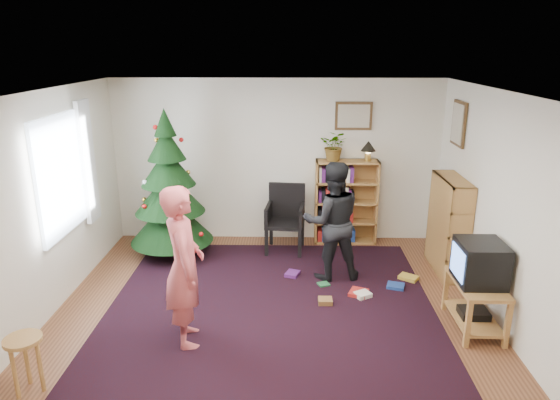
{
  "coord_description": "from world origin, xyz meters",
  "views": [
    {
      "loc": [
        0.22,
        -5.0,
        2.96
      ],
      "look_at": [
        0.09,
        0.97,
        1.1
      ],
      "focal_mm": 32.0,
      "sensor_mm": 36.0,
      "label": 1
    }
  ],
  "objects_px": {
    "bookshelf_right": "(449,224)",
    "potted_plant": "(335,146)",
    "picture_back": "(354,116)",
    "person_by_chair": "(332,221)",
    "bookshelf_back": "(346,201)",
    "stool": "(24,350)",
    "table_lamp": "(368,147)",
    "tv_stand": "(475,301)",
    "armchair": "(285,215)",
    "christmas_tree": "(170,197)",
    "picture_right": "(459,124)",
    "crt_tv": "(480,262)",
    "person_standing": "(184,267)"
  },
  "relations": [
    {
      "from": "bookshelf_right",
      "to": "potted_plant",
      "type": "xyz_separation_m",
      "value": [
        -1.47,
        1.01,
        0.86
      ]
    },
    {
      "from": "picture_back",
      "to": "person_by_chair",
      "type": "xyz_separation_m",
      "value": [
        -0.39,
        -1.42,
        -1.16
      ]
    },
    {
      "from": "bookshelf_back",
      "to": "stool",
      "type": "bearing_deg",
      "value": -131.08
    },
    {
      "from": "bookshelf_back",
      "to": "table_lamp",
      "type": "height_order",
      "value": "table_lamp"
    },
    {
      "from": "bookshelf_right",
      "to": "tv_stand",
      "type": "distance_m",
      "value": 1.51
    },
    {
      "from": "picture_back",
      "to": "potted_plant",
      "type": "relative_size",
      "value": 1.22
    },
    {
      "from": "armchair",
      "to": "table_lamp",
      "type": "height_order",
      "value": "table_lamp"
    },
    {
      "from": "bookshelf_right",
      "to": "stool",
      "type": "height_order",
      "value": "bookshelf_right"
    },
    {
      "from": "bookshelf_back",
      "to": "person_by_chair",
      "type": "bearing_deg",
      "value": -103.82
    },
    {
      "from": "bookshelf_right",
      "to": "stool",
      "type": "relative_size",
      "value": 2.42
    },
    {
      "from": "person_by_chair",
      "to": "christmas_tree",
      "type": "bearing_deg",
      "value": -24.44
    },
    {
      "from": "bookshelf_back",
      "to": "stool",
      "type": "height_order",
      "value": "bookshelf_back"
    },
    {
      "from": "picture_right",
      "to": "potted_plant",
      "type": "relative_size",
      "value": 1.33
    },
    {
      "from": "picture_right",
      "to": "crt_tv",
      "type": "bearing_deg",
      "value": -97.75
    },
    {
      "from": "armchair",
      "to": "potted_plant",
      "type": "bearing_deg",
      "value": 28.72
    },
    {
      "from": "bookshelf_back",
      "to": "armchair",
      "type": "xyz_separation_m",
      "value": [
        -0.93,
        -0.31,
        -0.13
      ]
    },
    {
      "from": "armchair",
      "to": "potted_plant",
      "type": "height_order",
      "value": "potted_plant"
    },
    {
      "from": "armchair",
      "to": "picture_right",
      "type": "bearing_deg",
      "value": -0.99
    },
    {
      "from": "bookshelf_right",
      "to": "armchair",
      "type": "relative_size",
      "value": 1.31
    },
    {
      "from": "bookshelf_back",
      "to": "armchair",
      "type": "distance_m",
      "value": 0.99
    },
    {
      "from": "person_standing",
      "to": "table_lamp",
      "type": "height_order",
      "value": "person_standing"
    },
    {
      "from": "bookshelf_back",
      "to": "tv_stand",
      "type": "xyz_separation_m",
      "value": [
        1.15,
        -2.48,
        -0.34
      ]
    },
    {
      "from": "picture_right",
      "to": "table_lamp",
      "type": "distance_m",
      "value": 1.33
    },
    {
      "from": "potted_plant",
      "to": "bookshelf_back",
      "type": "bearing_deg",
      "value": 0.0
    },
    {
      "from": "tv_stand",
      "to": "table_lamp",
      "type": "relative_size",
      "value": 2.74
    },
    {
      "from": "bookshelf_back",
      "to": "armchair",
      "type": "bearing_deg",
      "value": -161.69
    },
    {
      "from": "picture_back",
      "to": "person_standing",
      "type": "height_order",
      "value": "picture_back"
    },
    {
      "from": "bookshelf_back",
      "to": "stool",
      "type": "relative_size",
      "value": 2.42
    },
    {
      "from": "tv_stand",
      "to": "stool",
      "type": "height_order",
      "value": "tv_stand"
    },
    {
      "from": "bookshelf_back",
      "to": "table_lamp",
      "type": "distance_m",
      "value": 0.89
    },
    {
      "from": "bookshelf_right",
      "to": "crt_tv",
      "type": "xyz_separation_m",
      "value": [
        -0.12,
        -1.47,
        0.11
      ]
    },
    {
      "from": "person_by_chair",
      "to": "table_lamp",
      "type": "height_order",
      "value": "table_lamp"
    },
    {
      "from": "picture_back",
      "to": "picture_right",
      "type": "distance_m",
      "value": 1.51
    },
    {
      "from": "person_standing",
      "to": "bookshelf_back",
      "type": "bearing_deg",
      "value": -49.15
    },
    {
      "from": "bookshelf_right",
      "to": "table_lamp",
      "type": "xyz_separation_m",
      "value": [
        -0.97,
        1.01,
        0.84
      ]
    },
    {
      "from": "picture_right",
      "to": "bookshelf_right",
      "type": "relative_size",
      "value": 0.46
    },
    {
      "from": "christmas_tree",
      "to": "potted_plant",
      "type": "bearing_deg",
      "value": 13.84
    },
    {
      "from": "picture_right",
      "to": "stool",
      "type": "bearing_deg",
      "value": -146.35
    },
    {
      "from": "picture_right",
      "to": "person_standing",
      "type": "xyz_separation_m",
      "value": [
        -3.31,
        -2.22,
        -1.11
      ]
    },
    {
      "from": "potted_plant",
      "to": "bookshelf_right",
      "type": "bearing_deg",
      "value": -34.65
    },
    {
      "from": "bookshelf_back",
      "to": "tv_stand",
      "type": "distance_m",
      "value": 2.76
    },
    {
      "from": "person_standing",
      "to": "picture_back",
      "type": "bearing_deg",
      "value": -48.95
    },
    {
      "from": "stool",
      "to": "picture_right",
      "type": "bearing_deg",
      "value": 33.65
    },
    {
      "from": "picture_back",
      "to": "person_by_chair",
      "type": "distance_m",
      "value": 1.87
    },
    {
      "from": "crt_tv",
      "to": "table_lamp",
      "type": "xyz_separation_m",
      "value": [
        -0.84,
        2.48,
        0.73
      ]
    },
    {
      "from": "stool",
      "to": "potted_plant",
      "type": "height_order",
      "value": "potted_plant"
    },
    {
      "from": "bookshelf_right",
      "to": "stool",
      "type": "distance_m",
      "value": 5.15
    },
    {
      "from": "bookshelf_back",
      "to": "picture_right",
      "type": "bearing_deg",
      "value": -22.82
    },
    {
      "from": "potted_plant",
      "to": "person_by_chair",
      "type": "bearing_deg",
      "value": -95.14
    },
    {
      "from": "armchair",
      "to": "stool",
      "type": "distance_m",
      "value": 4.0
    }
  ]
}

